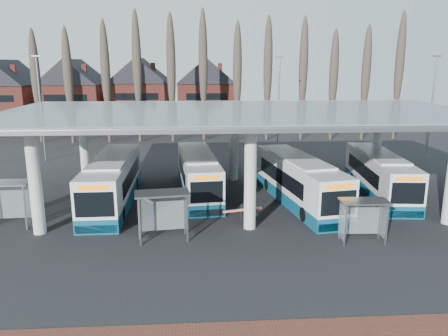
{
  "coord_description": "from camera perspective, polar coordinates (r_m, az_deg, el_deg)",
  "views": [
    {
      "loc": [
        -3.06,
        -21.42,
        9.38
      ],
      "look_at": [
        -1.21,
        7.0,
        2.57
      ],
      "focal_mm": 35.0,
      "sensor_mm": 36.0,
      "label": 1
    }
  ],
  "objects": [
    {
      "name": "ground",
      "position": [
        23.59,
        4.1,
        -10.02
      ],
      "size": [
        140.0,
        140.0,
        0.0
      ],
      "primitive_type": "plane",
      "color": "black",
      "rests_on": "ground"
    },
    {
      "name": "station_canopy",
      "position": [
        29.81,
        2.21,
        6.32
      ],
      "size": [
        32.0,
        16.0,
        6.34
      ],
      "color": "beige",
      "rests_on": "ground"
    },
    {
      "name": "poplar_row",
      "position": [
        54.51,
        -0.52,
        12.81
      ],
      "size": [
        45.1,
        1.1,
        14.5
      ],
      "color": "#473D33",
      "rests_on": "ground"
    },
    {
      "name": "townhouse_row",
      "position": [
        66.73,
        -14.91,
        10.05
      ],
      "size": [
        36.8,
        10.3,
        12.25
      ],
      "color": "brown",
      "rests_on": "ground"
    },
    {
      "name": "lamp_post_a",
      "position": [
        46.1,
        -22.82,
        7.38
      ],
      "size": [
        0.8,
        0.16,
        10.17
      ],
      "color": "slate",
      "rests_on": "ground"
    },
    {
      "name": "lamp_post_b",
      "position": [
        48.45,
        7.15,
        8.56
      ],
      "size": [
        0.8,
        0.16,
        10.17
      ],
      "color": "slate",
      "rests_on": "ground"
    },
    {
      "name": "lamp_post_c",
      "position": [
        47.58,
        25.5,
        7.28
      ],
      "size": [
        0.8,
        0.16,
        10.17
      ],
      "color": "slate",
      "rests_on": "ground"
    },
    {
      "name": "bus_0",
      "position": [
        30.86,
        -14.33,
        -1.72
      ],
      "size": [
        2.64,
        11.68,
        3.24
      ],
      "rotation": [
        0.0,
        0.0,
        0.01
      ],
      "color": "white",
      "rests_on": "ground"
    },
    {
      "name": "bus_1",
      "position": [
        32.31,
        -3.4,
        -0.82
      ],
      "size": [
        3.3,
        11.07,
        3.03
      ],
      "rotation": [
        0.0,
        0.0,
        0.09
      ],
      "color": "white",
      "rests_on": "ground"
    },
    {
      "name": "bus_2",
      "position": [
        30.48,
        9.69,
        -1.73
      ],
      "size": [
        4.28,
        11.7,
        3.18
      ],
      "rotation": [
        0.0,
        0.0,
        0.16
      ],
      "color": "white",
      "rests_on": "ground"
    },
    {
      "name": "bus_3",
      "position": [
        34.01,
        19.62,
        -0.87
      ],
      "size": [
        3.36,
        11.07,
        3.03
      ],
      "rotation": [
        0.0,
        0.0,
        -0.1
      ],
      "color": "white",
      "rests_on": "ground"
    },
    {
      "name": "shelter_0",
      "position": [
        28.53,
        -26.62,
        -3.02
      ],
      "size": [
        2.99,
        1.55,
        2.74
      ],
      "rotation": [
        0.0,
        0.0,
        0.03
      ],
      "color": "gray",
      "rests_on": "ground"
    },
    {
      "name": "shelter_1",
      "position": [
        23.93,
        -8.06,
        -4.75
      ],
      "size": [
        3.07,
        1.82,
        2.69
      ],
      "rotation": [
        0.0,
        0.0,
        0.13
      ],
      "color": "gray",
      "rests_on": "ground"
    },
    {
      "name": "shelter_2",
      "position": [
        24.55,
        17.69,
        -5.4
      ],
      "size": [
        2.59,
        1.37,
        2.36
      ],
      "rotation": [
        0.0,
        0.0,
        -0.04
      ],
      "color": "gray",
      "rests_on": "ground"
    },
    {
      "name": "barrier",
      "position": [
        25.91,
        2.37,
        -5.61
      ],
      "size": [
        2.32,
        0.96,
        1.19
      ],
      "rotation": [
        0.0,
        0.0,
        0.28
      ],
      "color": "black",
      "rests_on": "ground"
    }
  ]
}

